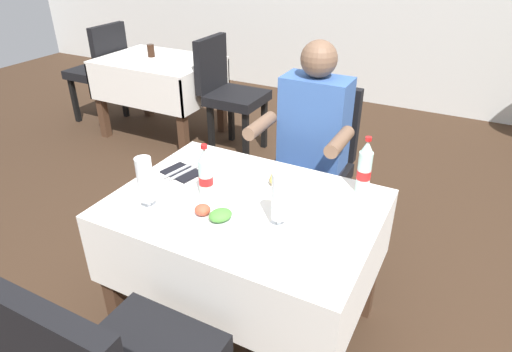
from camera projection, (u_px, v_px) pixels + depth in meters
ground_plane at (277, 318)px, 2.26m from camera, size 11.00×11.00×0.00m
main_dining_table at (246, 235)px, 1.96m from camera, size 1.11×0.82×0.72m
chair_far_diner_seat at (312, 161)px, 2.58m from camera, size 0.44×0.50×0.97m
seated_diner_far at (310, 144)px, 2.41m from camera, size 0.50×0.46×1.26m
plate_near_camera at (216, 218)px, 1.75m from camera, size 0.26×0.26×0.06m
plate_far_diner at (274, 181)px, 2.01m from camera, size 0.24×0.24×0.07m
beer_glass_left at (280, 200)px, 1.68m from camera, size 0.07×0.07×0.23m
beer_glass_middle at (146, 183)px, 1.80m from camera, size 0.07×0.07×0.23m
cola_bottle_primary at (365, 168)px, 1.90m from camera, size 0.06×0.06×0.26m
cola_bottle_secondary at (206, 174)px, 1.88m from camera, size 0.06×0.06×0.24m
napkin_cutlery_set at (182, 172)px, 2.10m from camera, size 0.19×0.20×0.01m
background_dining_table at (160, 79)px, 4.05m from camera, size 1.04×0.75×0.72m
background_chair_left at (101, 67)px, 4.34m from camera, size 0.50×0.44×0.97m
background_chair_right at (228, 89)px, 3.75m from camera, size 0.50×0.44×0.97m
background_table_tumbler at (151, 51)px, 4.00m from camera, size 0.06×0.06×0.11m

